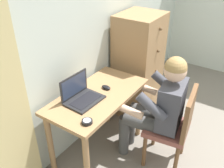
{
  "coord_description": "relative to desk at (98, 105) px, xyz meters",
  "views": [
    {
      "loc": [
        -2.15,
        0.61,
        2.07
      ],
      "look_at": [
        -0.44,
        1.75,
        0.85
      ],
      "focal_mm": 40.15,
      "sensor_mm": 36.0,
      "label": 1
    }
  ],
  "objects": [
    {
      "name": "wall_back",
      "position": [
        0.54,
        0.35,
        0.63
      ],
      "size": [
        4.8,
        0.05,
        2.5
      ],
      "primitive_type": "cube",
      "color": "silver",
      "rests_on": "ground_plane"
    },
    {
      "name": "desk",
      "position": [
        0.0,
        0.0,
        0.0
      ],
      "size": [
        1.07,
        0.56,
        0.75
      ],
      "color": "#9E754C",
      "rests_on": "ground_plane"
    },
    {
      "name": "dresser",
      "position": [
        0.92,
        0.05,
        0.04
      ],
      "size": [
        0.55,
        0.51,
        1.31
      ],
      "color": "#9E754C",
      "rests_on": "ground_plane"
    },
    {
      "name": "chair",
      "position": [
        0.29,
        -0.7,
        -0.13
      ],
      "size": [
        0.47,
        0.46,
        0.88
      ],
      "color": "brown",
      "rests_on": "ground_plane"
    },
    {
      "name": "person_seated",
      "position": [
        0.27,
        -0.52,
        0.05
      ],
      "size": [
        0.58,
        0.62,
        1.2
      ],
      "color": "#4C4C4C",
      "rests_on": "ground_plane"
    },
    {
      "name": "laptop",
      "position": [
        -0.16,
        0.07,
        0.18
      ],
      "size": [
        0.35,
        0.26,
        0.24
      ],
      "color": "#232326",
      "rests_on": "desk"
    },
    {
      "name": "computer_mouse",
      "position": [
        0.13,
        -0.01,
        0.15
      ],
      "size": [
        0.07,
        0.11,
        0.03
      ],
      "primitive_type": "ellipsoid",
      "rotation": [
        0.0,
        0.0,
        -0.1
      ],
      "color": "black",
      "rests_on": "desk"
    },
    {
      "name": "desk_clock",
      "position": [
        -0.39,
        -0.18,
        0.14
      ],
      "size": [
        0.09,
        0.09,
        0.03
      ],
      "color": "black",
      "rests_on": "desk"
    }
  ]
}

